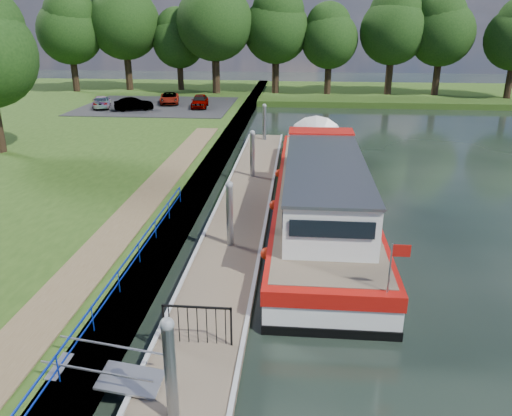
# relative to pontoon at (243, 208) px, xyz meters

# --- Properties ---
(ground) EXTENTS (160.00, 160.00, 0.00)m
(ground) POSITION_rel_pontoon_xyz_m (0.00, -13.00, -0.18)
(ground) COLOR black
(ground) RESTS_ON ground
(bank_edge) EXTENTS (1.10, 90.00, 0.78)m
(bank_edge) POSITION_rel_pontoon_xyz_m (-2.55, 2.00, 0.20)
(bank_edge) COLOR #473D2D
(bank_edge) RESTS_ON ground
(far_bank) EXTENTS (60.00, 18.00, 0.60)m
(far_bank) POSITION_rel_pontoon_xyz_m (12.00, 39.00, 0.12)
(far_bank) COLOR #244012
(far_bank) RESTS_ON ground
(footpath) EXTENTS (1.60, 40.00, 0.05)m
(footpath) POSITION_rel_pontoon_xyz_m (-4.40, -5.00, 0.62)
(footpath) COLOR brown
(footpath) RESTS_ON riverbank
(carpark) EXTENTS (14.00, 12.00, 0.06)m
(carpark) POSITION_rel_pontoon_xyz_m (-11.00, 25.00, 0.62)
(carpark) COLOR black
(carpark) RESTS_ON riverbank
(blue_fence) EXTENTS (0.04, 18.04, 0.72)m
(blue_fence) POSITION_rel_pontoon_xyz_m (-2.75, -10.00, 1.13)
(blue_fence) COLOR #0C2DBF
(blue_fence) RESTS_ON riverbank
(pontoon) EXTENTS (2.50, 30.00, 0.56)m
(pontoon) POSITION_rel_pontoon_xyz_m (0.00, 0.00, 0.00)
(pontoon) COLOR brown
(pontoon) RESTS_ON ground
(mooring_piles) EXTENTS (0.30, 27.30, 3.55)m
(mooring_piles) POSITION_rel_pontoon_xyz_m (0.00, 0.00, 1.10)
(mooring_piles) COLOR gray
(mooring_piles) RESTS_ON ground
(gangway) EXTENTS (2.58, 1.00, 0.92)m
(gangway) POSITION_rel_pontoon_xyz_m (-1.85, -12.50, 0.44)
(gangway) COLOR #A5A8AD
(gangway) RESTS_ON ground
(gate_panel) EXTENTS (1.85, 0.05, 1.15)m
(gate_panel) POSITION_rel_pontoon_xyz_m (-0.00, -10.80, 0.97)
(gate_panel) COLOR black
(gate_panel) RESTS_ON ground
(barge) EXTENTS (4.36, 21.15, 4.78)m
(barge) POSITION_rel_pontoon_xyz_m (3.60, 0.71, 0.90)
(barge) COLOR black
(barge) RESTS_ON ground
(horizon_trees) EXTENTS (54.38, 10.03, 12.87)m
(horizon_trees) POSITION_rel_pontoon_xyz_m (-1.61, 35.68, 7.76)
(horizon_trees) COLOR #332316
(horizon_trees) RESTS_ON ground
(car_a) EXTENTS (1.74, 3.66, 1.21)m
(car_a) POSITION_rel_pontoon_xyz_m (-6.77, 24.17, 1.26)
(car_a) COLOR #999999
(car_a) RESTS_ON carpark
(car_b) EXTENTS (3.62, 2.41, 1.13)m
(car_b) POSITION_rel_pontoon_xyz_m (-12.38, 22.12, 1.22)
(car_b) COLOR #999999
(car_b) RESTS_ON carpark
(car_c) EXTENTS (2.55, 4.04, 1.09)m
(car_c) POSITION_rel_pontoon_xyz_m (-15.75, 23.20, 1.20)
(car_c) COLOR #999999
(car_c) RESTS_ON carpark
(car_d) EXTENTS (2.54, 4.10, 1.06)m
(car_d) POSITION_rel_pontoon_xyz_m (-10.14, 26.11, 1.18)
(car_d) COLOR #999999
(car_d) RESTS_ON carpark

